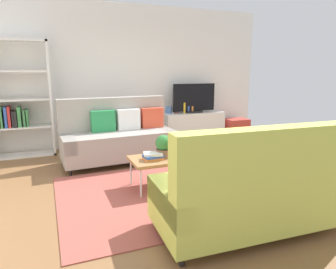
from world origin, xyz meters
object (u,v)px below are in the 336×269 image
(storage_trunk, at_px, (236,128))
(tv_console, at_px, (193,126))
(couch_beige, at_px, (119,136))
(tv, at_px, (194,99))
(coffee_table, at_px, (171,159))
(bookshelf, at_px, (17,104))
(bottle_1, at_px, (189,110))
(table_book_0, at_px, (153,158))
(couch_green, at_px, (255,190))
(bottle_2, at_px, (192,110))
(potted_plant, at_px, (163,146))
(vase_1, at_px, (176,109))
(vase_0, at_px, (169,110))
(bottle_0, at_px, (184,108))

(storage_trunk, bearing_deg, tv_console, 174.81)
(couch_beige, relative_size, tv, 1.94)
(couch_beige, relative_size, coffee_table, 1.76)
(tv_console, bearing_deg, bookshelf, 179.68)
(bottle_1, bearing_deg, table_book_0, -125.01)
(couch_green, relative_size, bottle_2, 13.43)
(coffee_table, distance_m, potted_plant, 0.21)
(vase_1, xyz_separation_m, bottle_2, (0.35, -0.09, -0.01))
(potted_plant, xyz_separation_m, vase_0, (1.07, 2.44, 0.14))
(couch_beige, xyz_separation_m, coffee_table, (0.39, -1.42, -0.06))
(couch_green, bearing_deg, bottle_0, 77.81)
(bookshelf, bearing_deg, couch_beige, -31.45)
(couch_beige, distance_m, potted_plant, 1.46)
(couch_beige, height_order, tv, tv)
(bottle_2, bearing_deg, bottle_0, 180.00)
(couch_beige, height_order, potted_plant, couch_beige)
(bookshelf, height_order, storage_trunk, bookshelf)
(couch_beige, relative_size, table_book_0, 8.08)
(bookshelf, bearing_deg, vase_1, 0.55)
(bookshelf, distance_m, potted_plant, 3.09)
(tv_console, xyz_separation_m, bottle_1, (-0.14, -0.04, 0.40))
(storage_trunk, bearing_deg, vase_1, 174.27)
(tv, bearing_deg, couch_green, -108.38)
(coffee_table, relative_size, vase_0, 7.21)
(coffee_table, bearing_deg, bottle_1, 59.18)
(vase_1, height_order, bottle_2, vase_1)
(tv_console, xyz_separation_m, vase_1, (-0.39, 0.05, 0.40))
(vase_0, bearing_deg, potted_plant, -113.70)
(bottle_1, bearing_deg, potted_plant, -122.72)
(bookshelf, xyz_separation_m, bottle_0, (3.30, -0.06, -0.22))
(tv, relative_size, vase_0, 6.55)
(bookshelf, height_order, vase_1, bookshelf)
(tv, bearing_deg, potted_plant, -124.86)
(coffee_table, xyz_separation_m, tv, (1.54, 2.37, 0.56))
(bookshelf, xyz_separation_m, vase_0, (2.96, 0.03, -0.26))
(couch_green, bearing_deg, coffee_table, 104.20)
(tv_console, distance_m, bottle_0, 0.50)
(storage_trunk, distance_m, vase_0, 1.76)
(potted_plant, bearing_deg, couch_green, -74.48)
(bottle_1, xyz_separation_m, bottle_2, (0.09, 0.00, -0.00))
(storage_trunk, xyz_separation_m, vase_1, (-1.49, 0.15, 0.50))
(vase_0, height_order, bottle_2, vase_0)
(storage_trunk, bearing_deg, table_book_0, -141.41)
(bottle_1, bearing_deg, tv, 8.06)
(couch_beige, xyz_separation_m, table_book_0, (0.12, -1.46, -0.02))
(potted_plant, bearing_deg, bottle_1, 57.28)
(table_book_0, height_order, vase_1, vase_1)
(bottle_0, bearing_deg, bottle_2, 0.00)
(couch_green, height_order, vase_0, couch_green)
(coffee_table, height_order, bottle_0, bottle_0)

